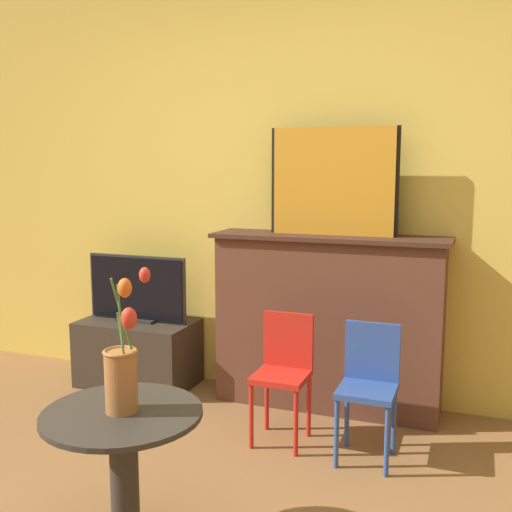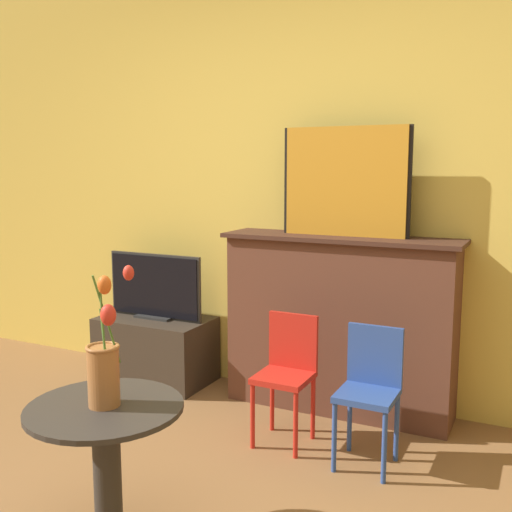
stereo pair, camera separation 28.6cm
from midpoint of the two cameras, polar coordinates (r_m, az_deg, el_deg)
wall_back at (r=3.72m, az=1.64°, el=7.23°), size 8.00×0.06×2.70m
fireplace_mantel at (r=3.58m, az=4.59°, el=-6.08°), size 1.38×0.36×1.04m
painting at (r=3.46m, az=5.01°, el=7.08°), size 0.74×0.03×0.62m
tv_stand at (r=4.11m, az=-13.13°, el=-8.95°), size 0.74×0.44×0.43m
tv_monitor at (r=4.01m, az=-13.29°, el=-3.14°), size 0.70×0.12×0.43m
chair_red at (r=3.18m, az=0.06°, el=-10.60°), size 0.27×0.27×0.67m
chair_blue at (r=3.02m, az=8.01°, el=-11.75°), size 0.27×0.27×0.67m
side_table at (r=2.39m, az=-16.03°, el=-18.45°), size 0.58×0.58×0.56m
vase_tulips at (r=2.25m, az=-16.27°, el=-10.34°), size 0.16×0.19×0.51m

